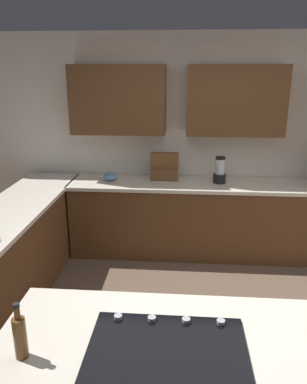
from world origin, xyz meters
The scene contains 12 objects.
ground_plane centered at (0.00, 0.00, 0.00)m, with size 14.00×14.00×0.00m, color brown.
wall_back centered at (0.08, -2.04, 1.45)m, with size 6.00×0.44×2.60m.
lower_cabinets_back centered at (0.10, -1.72, 0.43)m, with size 2.80×0.60×0.86m, color brown.
countertop_back centered at (0.10, -1.72, 0.88)m, with size 2.84×0.64×0.04m, color silver.
lower_cabinets_side centered at (1.82, -0.55, 0.43)m, with size 0.60×2.90×0.86m, color brown.
countertop_side centered at (1.82, -0.55, 0.88)m, with size 0.64×2.94×0.04m, color silver.
island_top centered at (0.24, 1.15, 0.88)m, with size 1.72×1.01×0.04m, color silver.
cooktop centered at (0.24, 1.14, 0.91)m, with size 0.76×0.56×0.03m.
blender centered at (-0.25, -1.74, 1.03)m, with size 0.15×0.15×0.31m.
mixing_bowl centered at (1.05, -1.74, 0.95)m, with size 0.18×0.18×0.10m, color #668CB2.
spice_rack centered at (0.40, -1.80, 1.07)m, with size 0.33×0.11×0.34m.
oil_bottle centered at (0.91, 1.22, 1.01)m, with size 0.06×0.06×0.29m.
Camera 1 is at (0.18, 2.62, 2.17)m, focal length 35.74 mm.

